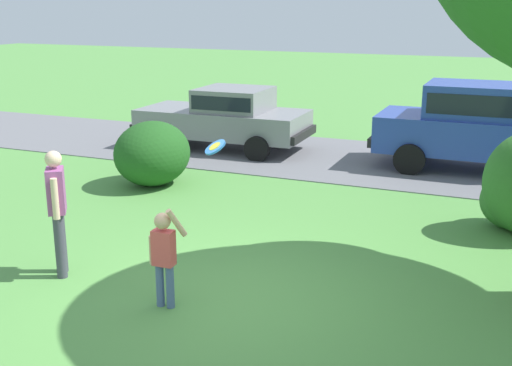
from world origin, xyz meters
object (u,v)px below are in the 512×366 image
Objects in this scene: parked_suv at (484,123)px; adult_onlooker at (57,206)px; parked_sedan at (226,116)px; child_thrower at (164,252)px; frisbee at (215,147)px.

parked_suv is 2.71× the size of adult_onlooker.
parked_sedan is at bearing 99.21° from adult_onlooker.
adult_onlooker reaches higher than child_thrower.
child_thrower is 0.74× the size of adult_onlooker.
parked_suv is at bearing 1.59° from parked_sedan.
parked_suv is 8.33m from frisbee.
parked_suv is 15.19× the size of frisbee.
child_thrower is at bearing -69.50° from parked_sedan.
parked_suv reaches higher than child_thrower.
child_thrower is (-3.02, -8.46, -0.36)m from parked_suv.
adult_onlooker is at bearing -120.59° from parked_suv.
frisbee reaches higher than child_thrower.
adult_onlooker is (-2.22, -0.30, -0.94)m from frisbee.
frisbee is at bearing -65.44° from parked_sedan.
child_thrower is at bearing -124.68° from frisbee.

